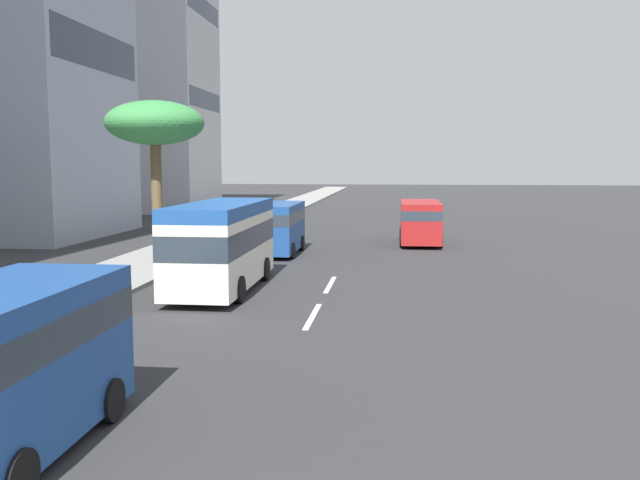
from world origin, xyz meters
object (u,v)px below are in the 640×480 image
at_px(van_third, 2,360).
at_px(palm_tree, 155,125).
at_px(van_second, 276,225).
at_px(van_fourth, 420,220).
at_px(minibus_lead, 222,242).

relative_size(van_third, palm_tree, 0.69).
bearing_deg(van_second, van_third, -0.15).
bearing_deg(van_third, van_fourth, 165.64).
distance_m(van_second, palm_tree, 7.11).
height_order(van_second, palm_tree, palm_tree).
height_order(van_third, palm_tree, palm_tree).
distance_m(minibus_lead, van_third, 12.95).
height_order(van_third, van_fourth, van_third).
xyz_separation_m(van_second, van_fourth, (4.81, -6.82, -0.08)).
bearing_deg(palm_tree, minibus_lead, -143.89).
bearing_deg(minibus_lead, van_third, 0.61).
height_order(minibus_lead, van_fourth, minibus_lead).
xyz_separation_m(van_second, palm_tree, (-3.09, 4.59, 4.46)).
relative_size(minibus_lead, van_fourth, 1.30).
bearing_deg(van_fourth, van_third, 165.64).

